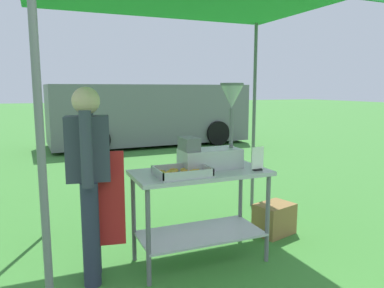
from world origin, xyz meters
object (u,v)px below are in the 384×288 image
(van_grey, at_px, (150,114))
(donut_tray, at_px, (181,173))
(donut_fryer, at_px, (214,142))
(donut_cart, at_px, (200,196))
(supply_crate, at_px, (274,219))
(vendor, at_px, (90,175))
(menu_sign, at_px, (258,161))

(van_grey, bearing_deg, donut_tray, -104.03)
(donut_tray, height_order, donut_fryer, donut_fryer)
(donut_cart, relative_size, donut_tray, 2.73)
(donut_cart, height_order, supply_crate, donut_cart)
(vendor, height_order, supply_crate, vendor)
(donut_cart, distance_m, donut_fryer, 0.51)
(supply_crate, bearing_deg, donut_tray, -163.29)
(donut_cart, distance_m, donut_tray, 0.35)
(supply_crate, xyz_separation_m, van_grey, (0.58, 6.89, 0.71))
(donut_fryer, bearing_deg, van_grey, 78.64)
(supply_crate, relative_size, van_grey, 0.09)
(menu_sign, height_order, supply_crate, menu_sign)
(donut_cart, distance_m, menu_sign, 0.61)
(donut_tray, bearing_deg, van_grey, 75.97)
(donut_cart, relative_size, menu_sign, 5.69)
(vendor, relative_size, van_grey, 0.29)
(donut_tray, xyz_separation_m, van_grey, (1.81, 7.26, -0.00))
(donut_fryer, distance_m, supply_crate, 1.28)
(donut_tray, xyz_separation_m, supply_crate, (1.24, 0.37, -0.71))
(menu_sign, bearing_deg, donut_fryer, 140.87)
(supply_crate, bearing_deg, donut_cart, -164.80)
(vendor, bearing_deg, supply_crate, 6.80)
(donut_tray, height_order, supply_crate, donut_tray)
(donut_tray, bearing_deg, donut_cart, 23.29)
(donut_cart, height_order, donut_tray, donut_tray)
(donut_tray, xyz_separation_m, vendor, (-0.74, 0.14, 0.02))
(supply_crate, bearing_deg, van_grey, 85.22)
(vendor, distance_m, van_grey, 7.57)
(menu_sign, bearing_deg, vendor, 171.40)
(menu_sign, bearing_deg, van_grey, 81.43)
(donut_tray, relative_size, vendor, 0.28)
(donut_fryer, xyz_separation_m, van_grey, (1.42, 7.08, -0.22))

